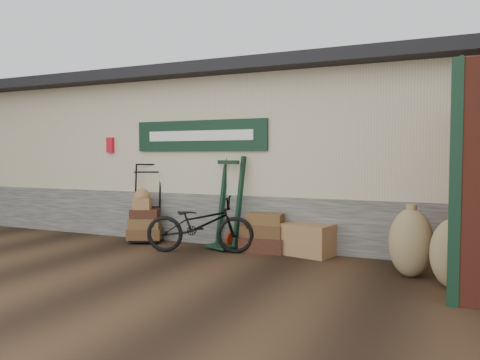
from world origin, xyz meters
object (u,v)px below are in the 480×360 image
(porter_trolley, at_px, (147,202))
(wicker_hamper, at_px, (308,240))
(bicycle, at_px, (200,221))
(green_barrow, at_px, (228,203))
(suitcase_stack, at_px, (263,232))

(porter_trolley, relative_size, wicker_hamper, 1.91)
(wicker_hamper, height_order, bicycle, bicycle)
(porter_trolley, relative_size, bicycle, 0.83)
(green_barrow, distance_m, wicker_hamper, 1.50)
(suitcase_stack, xyz_separation_m, bicycle, (-0.93, -0.49, 0.19))
(porter_trolley, xyz_separation_m, green_barrow, (1.68, 0.01, 0.05))
(suitcase_stack, bearing_deg, green_barrow, 178.01)
(suitcase_stack, distance_m, wicker_hamper, 0.76)
(porter_trolley, distance_m, green_barrow, 1.68)
(porter_trolley, bearing_deg, wicker_hamper, -22.73)
(green_barrow, height_order, wicker_hamper, green_barrow)
(suitcase_stack, distance_m, bicycle, 1.06)
(suitcase_stack, bearing_deg, bicycle, -152.07)
(porter_trolley, xyz_separation_m, bicycle, (1.40, -0.50, -0.22))
(porter_trolley, bearing_deg, green_barrow, -22.64)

